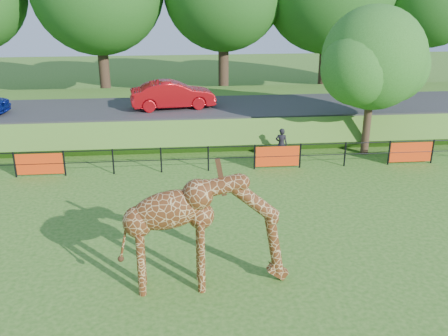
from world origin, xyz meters
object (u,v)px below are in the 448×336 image
at_px(giraffe, 205,232).
at_px(car_red, 173,95).
at_px(tree_east, 375,62).
at_px(visitor, 281,144).

height_order(giraffe, car_red, giraffe).
height_order(giraffe, tree_east, tree_east).
distance_m(giraffe, tree_east, 13.43).
bearing_deg(giraffe, visitor, 66.12).
distance_m(giraffe, visitor, 10.57).
distance_m(visitor, tree_east, 5.52).
height_order(visitor, tree_east, tree_east).
bearing_deg(car_red, visitor, -141.59).
bearing_deg(visitor, giraffe, 79.93).
xyz_separation_m(visitor, tree_east, (4.21, 0.52, 3.54)).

